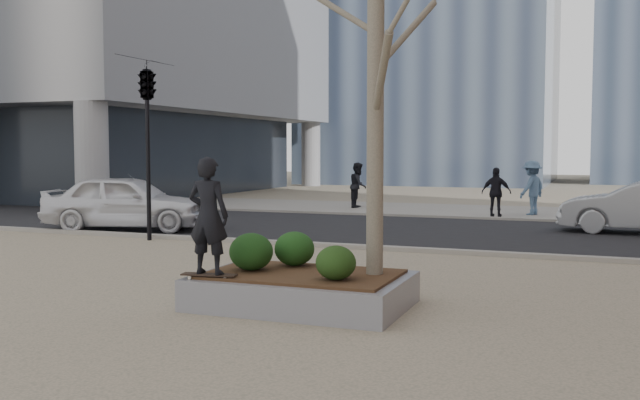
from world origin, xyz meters
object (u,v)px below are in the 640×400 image
at_px(skateboard, 209,277).
at_px(police_car, 127,202).
at_px(skateboarder, 208,216).
at_px(planter, 302,291).

distance_m(skateboard, police_car, 10.80).
bearing_deg(skateboarder, skateboard, -1.46).
height_order(skateboarder, police_car, skateboarder).
height_order(skateboard, skateboarder, skateboarder).
relative_size(skateboard, skateboarder, 0.48).
distance_m(planter, skateboarder, 1.74).
bearing_deg(skateboard, skateboarder, -9.35).
bearing_deg(police_car, skateboarder, -153.31).
height_order(planter, skateboard, skateboard).
xyz_separation_m(skateboard, police_car, (-7.27, 7.99, 0.32)).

